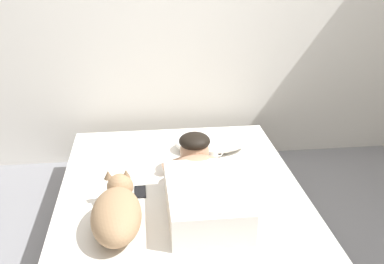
{
  "coord_description": "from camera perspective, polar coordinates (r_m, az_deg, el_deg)",
  "views": [
    {
      "loc": [
        -0.33,
        -2.07,
        1.73
      ],
      "look_at": [
        -0.01,
        0.61,
        0.58
      ],
      "focal_mm": 42.27,
      "sensor_mm": 36.0,
      "label": 1
    }
  ],
  "objects": [
    {
      "name": "back_wall",
      "position": [
        3.6,
        -1.49,
        15.47
      ],
      "size": [
        4.25,
        0.12,
        2.5
      ],
      "color": "silver",
      "rests_on": "ground"
    },
    {
      "name": "bed",
      "position": [
        2.86,
        -1.32,
        -10.13
      ],
      "size": [
        1.51,
        1.96,
        0.33
      ],
      "color": "#726051",
      "rests_on": "ground"
    },
    {
      "name": "pillow",
      "position": [
        3.25,
        2.42,
        -1.33
      ],
      "size": [
        0.52,
        0.32,
        0.11
      ],
      "primitive_type": "ellipsoid",
      "color": "white",
      "rests_on": "bed"
    },
    {
      "name": "person_lying",
      "position": [
        2.61,
        1.3,
        -6.68
      ],
      "size": [
        0.43,
        0.92,
        0.27
      ],
      "color": "silver",
      "rests_on": "bed"
    },
    {
      "name": "dog",
      "position": [
        2.41,
        -9.46,
        -9.87
      ],
      "size": [
        0.26,
        0.57,
        0.21
      ],
      "color": "#9E7A56",
      "rests_on": "bed"
    },
    {
      "name": "coffee_cup",
      "position": [
        3.12,
        2.5,
        -2.8
      ],
      "size": [
        0.12,
        0.09,
        0.07
      ],
      "color": "white",
      "rests_on": "bed"
    },
    {
      "name": "cell_phone",
      "position": [
        2.76,
        -6.56,
        -7.5
      ],
      "size": [
        0.07,
        0.14,
        0.01
      ],
      "primitive_type": "cube",
      "color": "black",
      "rests_on": "bed"
    }
  ]
}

